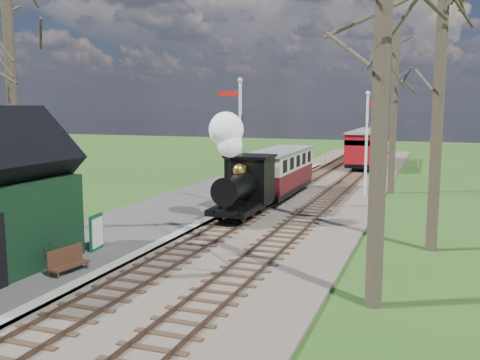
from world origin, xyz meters
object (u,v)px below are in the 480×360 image
at_px(red_carriage_a, 364,149).
at_px(bench, 67,261).
at_px(semaphore_near, 239,135).
at_px(locomotive, 241,173).
at_px(sign_board, 97,232).
at_px(person, 44,246).
at_px(semaphore_far, 368,136).
at_px(red_carriage_b, 372,144).
at_px(coach, 280,170).

height_order(red_carriage_a, bench, red_carriage_a).
xyz_separation_m(semaphore_near, locomotive, (0.76, -1.84, -1.53)).
xyz_separation_m(sign_board, person, (-0.23, -2.26, 0.08)).
distance_m(semaphore_far, red_carriage_b, 18.45).
xyz_separation_m(red_carriage_a, person, (-5.51, -29.56, -0.76)).
bearing_deg(coach, semaphore_near, -100.33).
xyz_separation_m(semaphore_far, coach, (-4.37, -1.78, -1.82)).
distance_m(semaphore_far, sign_board, 16.34).
bearing_deg(red_carriage_a, locomotive, -97.22).
bearing_deg(red_carriage_b, semaphore_far, -84.46).
distance_m(semaphore_near, locomotive, 2.52).
bearing_deg(semaphore_near, red_carriage_b, 82.10).
distance_m(semaphore_near, red_carriage_a, 19.18).
distance_m(sign_board, bench, 2.46).
relative_size(coach, red_carriage_b, 1.28).
xyz_separation_m(red_carriage_a, red_carriage_b, (0.00, 5.50, 0.00)).
bearing_deg(semaphore_near, sign_board, -102.63).
distance_m(semaphore_near, sign_board, 9.17).
height_order(red_carriage_b, person, red_carriage_b).
xyz_separation_m(semaphore_near, red_carriage_b, (3.37, 24.28, -1.99)).
bearing_deg(red_carriage_a, coach, -100.13).
relative_size(red_carriage_b, person, 4.19).
distance_m(red_carriage_a, person, 30.07).
relative_size(red_carriage_a, red_carriage_b, 1.00).
xyz_separation_m(red_carriage_a, bench, (-4.64, -29.66, -1.09)).
xyz_separation_m(semaphore_far, bench, (-6.41, -16.88, -2.81)).
height_order(semaphore_far, red_carriage_a, semaphore_far).
relative_size(coach, sign_board, 6.09).
bearing_deg(coach, sign_board, -101.87).
bearing_deg(red_carriage_b, red_carriage_a, -90.00).
relative_size(semaphore_far, red_carriage_a, 1.01).
xyz_separation_m(coach, red_carriage_b, (2.60, 20.06, 0.11)).
relative_size(coach, bench, 5.45).
bearing_deg(semaphore_near, semaphore_far, 49.40).
height_order(coach, bench, coach).
height_order(locomotive, sign_board, locomotive).
distance_m(red_carriage_a, sign_board, 27.81).
bearing_deg(locomotive, person, -107.96).
xyz_separation_m(coach, person, (-2.91, -15.00, -0.65)).
relative_size(semaphore_far, bench, 4.30).
bearing_deg(coach, red_carriage_b, 82.61).
height_order(locomotive, coach, locomotive).
bearing_deg(person, semaphore_near, -29.22).
height_order(coach, red_carriage_b, red_carriage_b).
distance_m(semaphore_far, coach, 5.06).
relative_size(coach, person, 5.37).
height_order(semaphore_near, coach, semaphore_near).
bearing_deg(red_carriage_b, bench, -97.51).
bearing_deg(sign_board, locomotive, 68.22).
height_order(semaphore_far, locomotive, semaphore_far).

